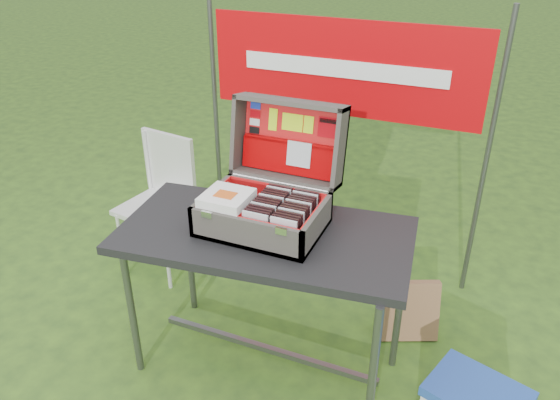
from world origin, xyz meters
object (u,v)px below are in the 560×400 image
at_px(suitcase, 268,173).
at_px(cardboard_box, 409,311).
at_px(table, 266,304).
at_px(chair, 156,209).

relative_size(suitcase, cardboard_box, 1.59).
bearing_deg(table, cardboard_box, 33.45).
relative_size(suitcase, chair, 0.62).
bearing_deg(chair, table, -19.58).
xyz_separation_m(table, suitcase, (-0.02, 0.08, 0.66)).
height_order(chair, cardboard_box, chair).
bearing_deg(suitcase, table, -75.87).
height_order(table, cardboard_box, table).
bearing_deg(cardboard_box, table, -163.46).
distance_m(table, cardboard_box, 0.84).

